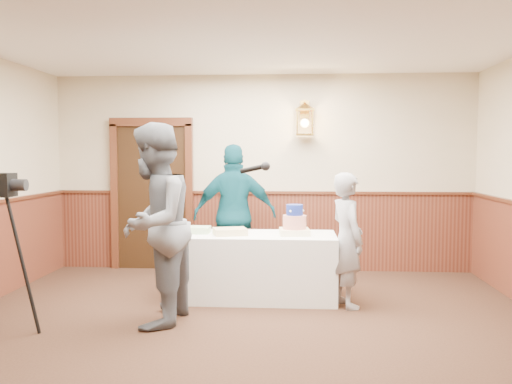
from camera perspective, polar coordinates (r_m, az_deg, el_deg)
ground at (r=4.60m, az=-1.97°, el=-17.24°), size 7.00×7.00×0.00m
room_shell at (r=4.75m, az=-2.10°, el=2.22°), size 6.02×7.02×2.81m
display_table at (r=6.32m, az=0.13°, el=-7.82°), size 1.80×0.80×0.75m
tiered_cake at (r=6.20m, az=4.08°, el=-3.26°), size 0.36×0.36×0.35m
sheet_cake_yellow at (r=6.19m, az=-2.75°, el=-4.18°), size 0.43×0.37×0.08m
sheet_cake_green at (r=6.37m, az=-6.33°, el=-3.97°), size 0.32×0.26×0.07m
interviewer at (r=5.36m, az=-10.72°, el=-3.38°), size 1.56×1.03×1.97m
baker at (r=6.00m, az=9.56°, el=-4.99°), size 0.52×0.63×1.47m
assistant_p at (r=6.92m, az=-2.23°, el=-2.39°), size 1.11×0.59×1.80m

